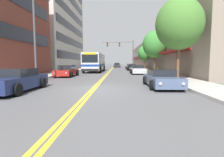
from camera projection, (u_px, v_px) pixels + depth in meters
ground_plane at (113, 68)px, 47.73m from camera, size 240.00×240.00×0.00m
sidewalk_left at (87, 68)px, 47.96m from camera, size 2.83×106.00×0.17m
sidewalk_right at (138, 68)px, 47.49m from camera, size 2.83×106.00×0.17m
centre_line at (113, 68)px, 47.73m from camera, size 0.34×106.00×0.01m
office_tower_left at (45, 8)px, 38.34m from camera, size 12.08×22.68×26.97m
storefront_row_right at (159, 55)px, 46.96m from camera, size 9.10×68.00×7.25m
city_bus at (95, 62)px, 30.20m from camera, size 2.89×11.30×3.02m
car_red_parked_left_near at (67, 71)px, 19.98m from camera, size 2.00×4.63×1.29m
car_navy_parked_left_mid at (15, 81)px, 9.82m from camera, size 2.18×4.75×1.29m
car_slate_blue_parked_right_foreground at (161, 79)px, 11.52m from camera, size 1.98×4.54×1.16m
car_beige_parked_right_mid at (130, 66)px, 41.54m from camera, size 2.06×4.47×1.25m
car_black_parked_right_far at (132, 67)px, 34.95m from camera, size 1.97×4.92×1.21m
car_silver_parked_right_end at (138, 70)px, 24.33m from camera, size 2.04×4.55×1.22m
car_charcoal_moving_lead at (117, 65)px, 53.99m from camera, size 2.13×4.53×1.37m
car_dark_grey_moving_second at (117, 65)px, 70.50m from camera, size 2.11×4.28×1.34m
car_white_moving_third at (117, 65)px, 62.02m from camera, size 2.04×4.86×1.39m
traffic_signal_mast at (123, 49)px, 43.15m from camera, size 7.56×0.38×6.89m
street_lamp_left_near at (39, 27)px, 14.13m from camera, size 2.58×0.28×7.43m
street_tree_right_near at (179, 24)px, 14.00m from camera, size 3.76×3.76×6.58m
street_tree_right_mid at (155, 44)px, 26.82m from camera, size 3.76×3.76×6.26m
street_tree_right_far at (145, 53)px, 37.06m from camera, size 2.94×2.94×4.98m
fire_hydrant at (158, 71)px, 19.50m from camera, size 0.32×0.24×0.87m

